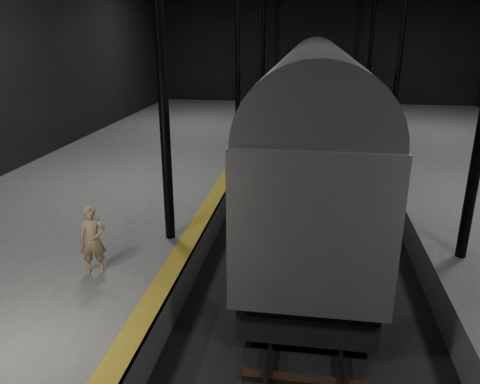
# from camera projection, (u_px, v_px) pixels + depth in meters

# --- Properties ---
(ground) EXTENTS (44.00, 44.00, 0.00)m
(ground) POSITION_uv_depth(u_px,v_px,m) (309.00, 222.00, 16.46)
(ground) COLOR black
(ground) RESTS_ON ground
(platform_left) EXTENTS (9.00, 43.80, 1.00)m
(platform_left) POSITION_uv_depth(u_px,v_px,m) (106.00, 198.00, 17.36)
(platform_left) COLOR #555553
(platform_left) RESTS_ON ground
(tactile_strip) EXTENTS (0.50, 43.80, 0.01)m
(tactile_strip) POSITION_uv_depth(u_px,v_px,m) (218.00, 191.00, 16.59)
(tactile_strip) COLOR olive
(tactile_strip) RESTS_ON platform_left
(track) EXTENTS (2.40, 43.00, 0.24)m
(track) POSITION_uv_depth(u_px,v_px,m) (309.00, 221.00, 16.43)
(track) COLOR #3F3328
(track) RESTS_ON ground
(train) EXTENTS (3.28, 21.92, 5.86)m
(train) POSITION_uv_depth(u_px,v_px,m) (314.00, 113.00, 18.63)
(train) COLOR #A4A6AC
(train) RESTS_ON ground
(woman) EXTENTS (0.70, 0.56, 1.66)m
(woman) POSITION_uv_depth(u_px,v_px,m) (93.00, 240.00, 10.81)
(woman) COLOR #927959
(woman) RESTS_ON platform_left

